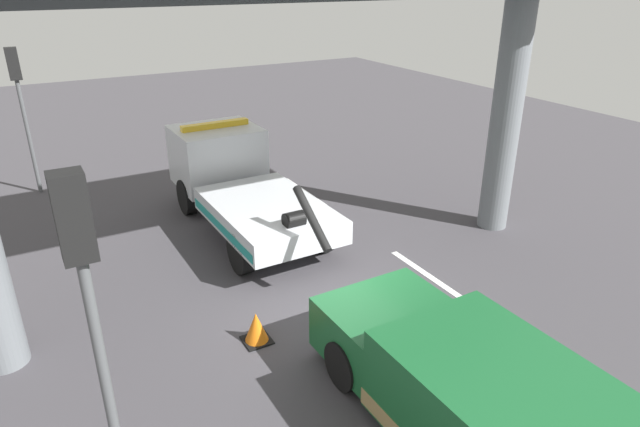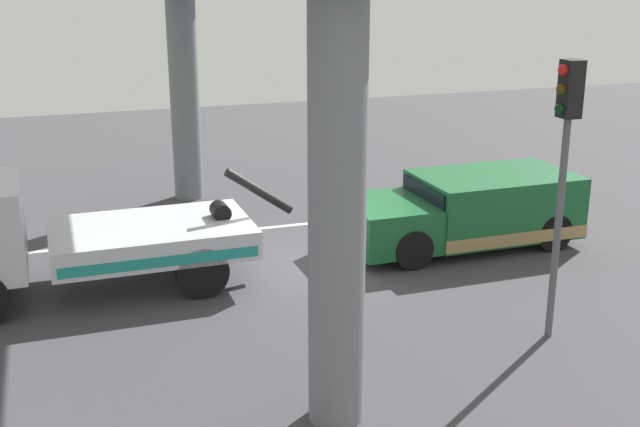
# 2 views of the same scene
# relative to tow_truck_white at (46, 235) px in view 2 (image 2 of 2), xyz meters

# --- Properties ---
(ground_plane) EXTENTS (60.00, 40.00, 0.10)m
(ground_plane) POSITION_rel_tow_truck_white_xyz_m (-4.93, -0.01, -1.25)
(ground_plane) COLOR #423F44
(lane_stripe_west) EXTENTS (2.60, 0.16, 0.01)m
(lane_stripe_west) POSITION_rel_tow_truck_white_xyz_m (-10.93, -2.60, -1.20)
(lane_stripe_west) COLOR silver
(lane_stripe_west) RESTS_ON ground
(lane_stripe_mid) EXTENTS (2.60, 0.16, 0.01)m
(lane_stripe_mid) POSITION_rel_tow_truck_white_xyz_m (-4.93, -2.60, -1.20)
(lane_stripe_mid) COLOR silver
(lane_stripe_mid) RESTS_ON ground
(tow_truck_white) EXTENTS (7.26, 2.47, 2.46)m
(tow_truck_white) POSITION_rel_tow_truck_white_xyz_m (0.00, 0.00, 0.00)
(tow_truck_white) COLOR silver
(tow_truck_white) RESTS_ON ground
(towed_van_green) EXTENTS (5.22, 2.26, 1.58)m
(towed_van_green) POSITION_rel_tow_truck_white_xyz_m (-8.93, -0.01, -0.42)
(towed_van_green) COLOR #195B2D
(towed_van_green) RESTS_ON ground
(traffic_light_far) EXTENTS (0.39, 0.32, 4.64)m
(traffic_light_far) POSITION_rel_tow_truck_white_xyz_m (-7.92, 4.59, 2.17)
(traffic_light_far) COLOR #515456
(traffic_light_far) RESTS_ON ground
(traffic_cone_orange) EXTENTS (0.51, 0.51, 0.60)m
(traffic_cone_orange) POSITION_rel_tow_truck_white_xyz_m (-5.26, 1.75, -0.92)
(traffic_cone_orange) COLOR orange
(traffic_cone_orange) RESTS_ON ground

